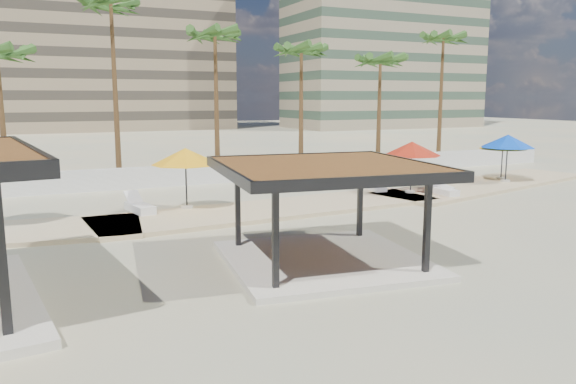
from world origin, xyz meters
The scene contains 19 objects.
ground centered at (0.00, 0.00, 0.00)m, with size 200.00×200.00×0.00m, color tan.
promenade centered at (2.00, 7.67, 0.06)m, with size 44.45×7.97×0.24m.
boundary_wall centered at (0.00, 16.00, 0.60)m, with size 56.00×0.30×1.20m, color silver.
building_mid centered at (4.00, 78.00, 14.27)m, with size 38.00×16.00×30.40m.
building_east centered at (48.00, 66.00, 17.27)m, with size 32.00×15.00×36.40m.
pavilion_central centered at (0.15, -0.92, 1.85)m, with size 6.83×6.83×3.09m.
umbrella_b centered at (-1.65, 8.49, 2.47)m, with size 3.58×3.58×2.67m.
umbrella_c centered at (9.88, 7.63, 2.44)m, with size 3.65×3.65×2.63m.
umbrella_d centered at (17.22, 8.35, 2.54)m, with size 3.91×3.91×2.74m.
umbrella_e centered at (17.74, 9.20, 2.32)m, with size 3.40×3.40×2.50m.
lounger_a centered at (-3.70, 8.56, 0.37)m, with size 1.05×2.20×0.80m.
lounger_b centered at (8.72, 9.24, 0.35)m, with size 0.85×1.95×0.71m.
lounger_c centered at (11.12, 6.58, 0.35)m, with size 0.69×1.93×0.72m.
lounger_d centered at (11.55, 7.39, 0.38)m, with size 1.30×2.31×0.83m.
palm_d centered at (-3.00, 18.90, 9.81)m, with size 3.00×3.00×11.09m.
palm_e centered at (3.00, 18.40, 8.44)m, with size 3.00×3.00×9.62m.
palm_f centered at (9.00, 18.60, 7.79)m, with size 3.00×3.00×8.93m.
palm_g centered at (15.00, 18.20, 7.28)m, with size 3.00×3.00×8.39m.
palm_h centered at (21.00, 18.80, 9.02)m, with size 3.00×3.00×10.25m.
Camera 1 is at (-7.91, -15.56, 5.03)m, focal length 35.00 mm.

